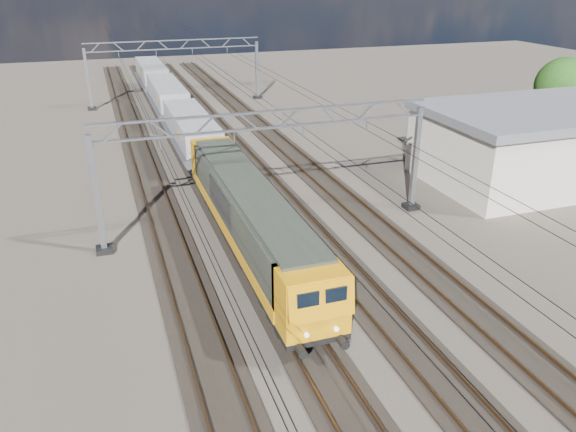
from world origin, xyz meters
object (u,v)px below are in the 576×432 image
object	(u,v)px
locomotive	(250,215)
hopper_wagon_third	(152,75)
catenary_gantry_mid	(270,166)
industrial_shed	(552,142)
tree_far	(568,88)
catenary_gantry_far	(176,69)
hopper_wagon_lead	(192,132)
hopper_wagon_mid	(167,97)

from	to	relation	value
locomotive	hopper_wagon_third	distance (m)	46.10
hopper_wagon_third	catenary_gantry_mid	bearing A→B (deg)	-87.36
industrial_shed	tree_far	world-z (taller)	tree_far
locomotive	hopper_wagon_third	world-z (taller)	locomotive
catenary_gantry_far	tree_far	world-z (taller)	tree_far
catenary_gantry_far	locomotive	distance (m)	38.87
locomotive	tree_far	xyz separation A→B (m)	(32.32, 12.58, 2.34)
catenary_gantry_mid	tree_far	world-z (taller)	tree_far
catenary_gantry_mid	industrial_shed	distance (m)	22.12
locomotive	hopper_wagon_lead	bearing A→B (deg)	90.00
catenary_gantry_far	hopper_wagon_lead	bearing A→B (deg)	-95.42
catenary_gantry_mid	hopper_wagon_lead	xyz separation A→B (m)	(-2.00, 14.91, -1.67)
hopper_wagon_third	tree_far	distance (m)	46.63
hopper_wagon_lead	catenary_gantry_mid	bearing A→B (deg)	-82.36
hopper_wagon_lead	industrial_shed	xyz separation A→B (m)	(24.00, -12.91, 0.49)
hopper_wagon_mid	tree_far	size ratio (longest dim) A/B	1.77
hopper_wagon_mid	industrial_shed	distance (m)	36.21
catenary_gantry_far	hopper_wagon_third	world-z (taller)	catenary_gantry_far
catenary_gantry_mid	catenary_gantry_far	size ratio (longest dim) A/B	1.00
catenary_gantry_mid	tree_far	xyz separation A→B (m)	(30.32, 9.79, 0.76)
catenary_gantry_mid	locomotive	world-z (taller)	catenary_gantry_mid
locomotive	catenary_gantry_mid	bearing A→B (deg)	54.33
hopper_wagon_lead	hopper_wagon_mid	world-z (taller)	same
hopper_wagon_mid	industrial_shed	xyz separation A→B (m)	(24.00, -27.11, 0.49)
catenary_gantry_mid	industrial_shed	world-z (taller)	catenary_gantry_mid
hopper_wagon_mid	hopper_wagon_third	size ratio (longest dim) A/B	1.00
catenary_gantry_mid	hopper_wagon_third	size ratio (longest dim) A/B	1.53
catenary_gantry_far	industrial_shed	world-z (taller)	catenary_gantry_far
catenary_gantry_far	tree_far	size ratio (longest dim) A/B	2.72
locomotive	hopper_wagon_third	bearing A→B (deg)	90.00
locomotive	hopper_wagon_mid	distance (m)	31.90
catenary_gantry_mid	hopper_wagon_third	xyz separation A→B (m)	(-2.00, 43.31, -1.67)
hopper_wagon_lead	hopper_wagon_mid	bearing A→B (deg)	90.00
hopper_wagon_third	tree_far	bearing A→B (deg)	-46.05
catenary_gantry_far	tree_far	bearing A→B (deg)	-40.85
catenary_gantry_mid	hopper_wagon_mid	world-z (taller)	catenary_gantry_mid
catenary_gantry_mid	tree_far	bearing A→B (deg)	17.89
locomotive	industrial_shed	distance (m)	24.48
tree_far	catenary_gantry_mid	bearing A→B (deg)	-162.11
catenary_gantry_far	hopper_wagon_third	size ratio (longest dim) A/B	1.53
catenary_gantry_mid	hopper_wagon_lead	distance (m)	15.14
catenary_gantry_mid	industrial_shed	xyz separation A→B (m)	(22.00, 2.00, -1.18)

